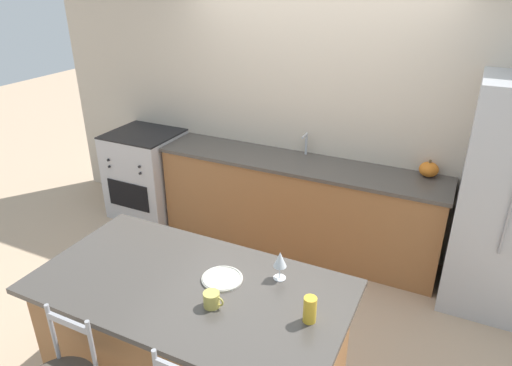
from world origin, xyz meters
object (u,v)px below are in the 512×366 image
(dinner_plate, at_px, (222,278))
(oven_range, at_px, (147,173))
(wine_glass, at_px, (280,260))
(coffee_mug, at_px, (212,300))
(pumpkin_decoration, at_px, (429,169))
(tumbler_cup, at_px, (310,309))

(dinner_plate, bearing_deg, oven_range, 137.85)
(wine_glass, height_order, coffee_mug, wine_glass)
(wine_glass, bearing_deg, pumpkin_decoration, 72.73)
(dinner_plate, distance_m, coffee_mug, 0.24)
(coffee_mug, distance_m, tumbler_cup, 0.53)
(coffee_mug, height_order, tumbler_cup, tumbler_cup)
(oven_range, bearing_deg, wine_glass, -35.82)
(wine_glass, bearing_deg, coffee_mug, -121.14)
(coffee_mug, distance_m, pumpkin_decoration, 2.47)
(dinner_plate, relative_size, wine_glass, 1.34)
(tumbler_cup, height_order, pumpkin_decoration, tumbler_cup)
(oven_range, relative_size, dinner_plate, 3.99)
(wine_glass, relative_size, tumbler_cup, 1.23)
(oven_range, xyz_separation_m, dinner_plate, (2.05, -1.85, 0.47))
(oven_range, xyz_separation_m, tumbler_cup, (2.62, -1.96, 0.53))
(oven_range, distance_m, wine_glass, 2.95)
(dinner_plate, distance_m, pumpkin_decoration, 2.28)
(oven_range, xyz_separation_m, pumpkin_decoration, (2.95, 0.25, 0.51))
(pumpkin_decoration, bearing_deg, dinner_plate, -113.23)
(coffee_mug, xyz_separation_m, pumpkin_decoration, (0.84, 2.32, 0.01))
(wine_glass, bearing_deg, dinner_plate, -151.72)
(wine_glass, distance_m, coffee_mug, 0.46)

